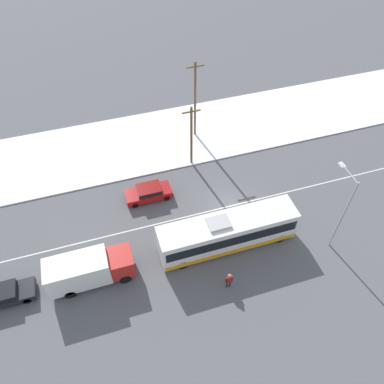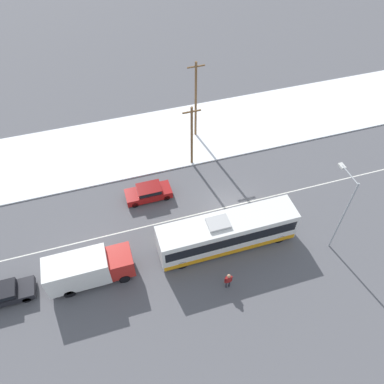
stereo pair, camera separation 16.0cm
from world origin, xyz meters
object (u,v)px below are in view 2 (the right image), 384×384
(pedestrian_at_stop, at_px, (228,280))
(city_bus, at_px, (227,232))
(box_truck, at_px, (88,269))
(parked_car_near_truck, at_px, (1,294))
(sedan_car, at_px, (149,192))
(streetlamp, at_px, (343,205))
(utility_pole_roadside, at_px, (192,136))
(utility_pole_snowlot, at_px, (196,100))

(pedestrian_at_stop, bearing_deg, city_bus, 71.42)
(box_truck, relative_size, parked_car_near_truck, 1.41)
(sedan_car, relative_size, parked_car_near_truck, 0.91)
(box_truck, xyz_separation_m, streetlamp, (20.08, -2.32, 3.32))
(sedan_car, xyz_separation_m, streetlamp, (13.69, -9.53, 4.14))
(box_truck, height_order, sedan_car, box_truck)
(utility_pole_roadside, relative_size, utility_pole_snowlot, 0.79)
(parked_car_near_truck, distance_m, pedestrian_at_stop, 17.48)
(utility_pole_roadside, bearing_deg, sedan_car, -147.52)
(city_bus, bearing_deg, utility_pole_snowlot, 82.84)
(sedan_car, distance_m, pedestrian_at_stop, 11.73)
(city_bus, distance_m, box_truck, 11.59)
(sedan_car, distance_m, parked_car_near_truck, 14.80)
(sedan_car, relative_size, streetlamp, 0.55)
(city_bus, relative_size, parked_car_near_truck, 2.47)
(parked_car_near_truck, xyz_separation_m, utility_pole_roadside, (18.40, 10.31, 2.98))
(utility_pole_roadside, bearing_deg, utility_pole_snowlot, 67.90)
(pedestrian_at_stop, height_order, streetlamp, streetlamp)
(streetlamp, bearing_deg, utility_pole_snowlot, 111.04)
(streetlamp, bearing_deg, city_bus, 164.56)
(streetlamp, height_order, utility_pole_snowlot, utility_pole_snowlot)
(sedan_car, distance_m, utility_pole_roadside, 6.95)
(box_truck, distance_m, pedestrian_at_stop, 10.99)
(city_bus, distance_m, utility_pole_snowlot, 15.29)
(city_bus, xyz_separation_m, pedestrian_at_stop, (-1.30, -3.88, -0.55))
(sedan_car, bearing_deg, streetlamp, 145.16)
(utility_pole_snowlot, bearing_deg, city_bus, -97.16)
(utility_pole_roadside, bearing_deg, parked_car_near_truck, -150.73)
(city_bus, bearing_deg, utility_pole_roadside, 89.35)
(pedestrian_at_stop, height_order, utility_pole_snowlot, utility_pole_snowlot)
(streetlamp, bearing_deg, pedestrian_at_stop, -171.12)
(parked_car_near_truck, relative_size, streetlamp, 0.60)
(parked_car_near_truck, distance_m, streetlamp, 27.22)
(sedan_car, distance_m, streetlamp, 17.19)
(city_bus, bearing_deg, pedestrian_at_stop, -108.58)
(sedan_car, bearing_deg, utility_pole_roadside, -147.52)
(city_bus, distance_m, pedestrian_at_stop, 4.13)
(box_truck, relative_size, utility_pole_snowlot, 0.75)
(utility_pole_snowlot, bearing_deg, box_truck, -132.07)
(sedan_car, xyz_separation_m, parked_car_near_truck, (-13.08, -6.92, -0.05))
(city_bus, relative_size, pedestrian_at_stop, 6.47)
(sedan_car, xyz_separation_m, utility_pole_snowlot, (7.07, 7.69, 3.89))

